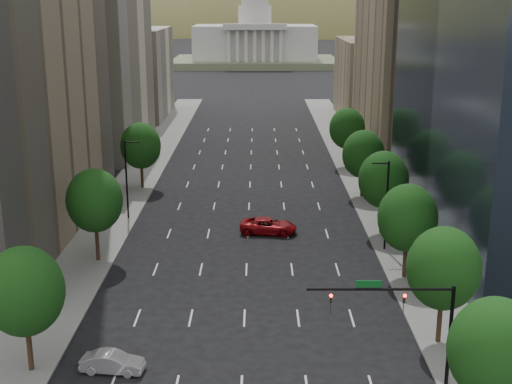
{
  "coord_description": "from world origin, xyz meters",
  "views": [
    {
      "loc": [
        1.02,
        -9.08,
        23.9
      ],
      "look_at": [
        0.88,
        47.71,
        8.0
      ],
      "focal_mm": 48.62,
      "sensor_mm": 36.0,
      "label": 1
    }
  ],
  "objects_px": {
    "capitol": "(255,42)",
    "car_red_far": "(268,226)",
    "traffic_signal": "(412,314)",
    "car_silver": "(113,362)"
  },
  "relations": [
    {
      "from": "capitol",
      "to": "car_silver",
      "type": "bearing_deg",
      "value": -92.26
    },
    {
      "from": "car_red_far",
      "to": "car_silver",
      "type": "bearing_deg",
      "value": 166.08
    },
    {
      "from": "traffic_signal",
      "to": "car_silver",
      "type": "relative_size",
      "value": 2.17
    },
    {
      "from": "traffic_signal",
      "to": "car_silver",
      "type": "bearing_deg",
      "value": 174.17
    },
    {
      "from": "capitol",
      "to": "car_red_far",
      "type": "xyz_separation_m",
      "value": [
        2.15,
        -189.56,
        -7.75
      ]
    },
    {
      "from": "traffic_signal",
      "to": "car_red_far",
      "type": "distance_m",
      "value": 31.59
    },
    {
      "from": "capitol",
      "to": "car_silver",
      "type": "height_order",
      "value": "capitol"
    },
    {
      "from": "traffic_signal",
      "to": "capitol",
      "type": "distance_m",
      "value": 219.99
    },
    {
      "from": "car_red_far",
      "to": "traffic_signal",
      "type": "bearing_deg",
      "value": -157.56
    },
    {
      "from": "capitol",
      "to": "car_red_far",
      "type": "distance_m",
      "value": 189.73
    }
  ]
}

